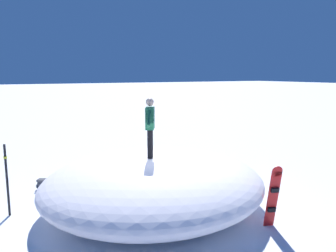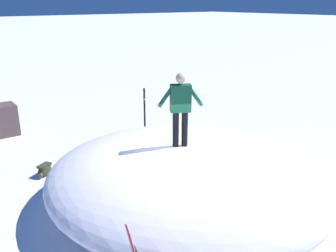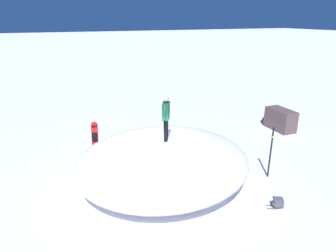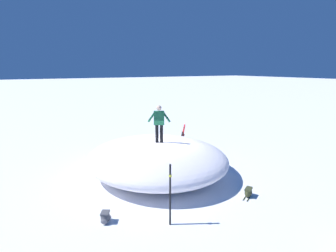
{
  "view_description": "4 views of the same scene",
  "coord_description": "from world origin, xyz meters",
  "px_view_note": "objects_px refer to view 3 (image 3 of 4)",
  "views": [
    {
      "loc": [
        4.12,
        7.76,
        3.8
      ],
      "look_at": [
        -0.29,
        -0.24,
        2.34
      ],
      "focal_mm": 35.21,
      "sensor_mm": 36.0,
      "label": 1
    },
    {
      "loc": [
        -5.49,
        4.63,
        4.57
      ],
      "look_at": [
        0.02,
        0.32,
        2.16
      ],
      "focal_mm": 38.81,
      "sensor_mm": 36.0,
      "label": 2
    },
    {
      "loc": [
        -3.62,
        -9.36,
        5.66
      ],
      "look_at": [
        0.23,
        -0.52,
        2.15
      ],
      "focal_mm": 32.16,
      "sensor_mm": 36.0,
      "label": 3
    },
    {
      "loc": [
        9.81,
        -5.12,
        4.69
      ],
      "look_at": [
        0.53,
        0.08,
        2.26
      ],
      "focal_mm": 27.03,
      "sensor_mm": 36.0,
      "label": 4
    }
  ],
  "objects_px": {
    "snowboard_primary_upright": "(95,141)",
    "trail_marker_pole": "(271,152)",
    "backpack_far": "(278,203)",
    "snowboarder_standing": "(166,115)",
    "backpack_near": "(217,140)"
  },
  "relations": [
    {
      "from": "snowboarder_standing",
      "to": "trail_marker_pole",
      "type": "bearing_deg",
      "value": -22.53
    },
    {
      "from": "snowboard_primary_upright",
      "to": "backpack_far",
      "type": "xyz_separation_m",
      "value": [
        4.55,
        -5.7,
        -0.67
      ]
    },
    {
      "from": "snowboard_primary_upright",
      "to": "backpack_near",
      "type": "xyz_separation_m",
      "value": [
        5.54,
        -0.57,
        -0.68
      ]
    },
    {
      "from": "backpack_far",
      "to": "backpack_near",
      "type": "bearing_deg",
      "value": 79.04
    },
    {
      "from": "snowboarder_standing",
      "to": "trail_marker_pole",
      "type": "distance_m",
      "value": 4.08
    },
    {
      "from": "snowboard_primary_upright",
      "to": "trail_marker_pole",
      "type": "height_order",
      "value": "trail_marker_pole"
    },
    {
      "from": "snowboarder_standing",
      "to": "snowboard_primary_upright",
      "type": "distance_m",
      "value": 3.65
    },
    {
      "from": "backpack_near",
      "to": "backpack_far",
      "type": "relative_size",
      "value": 1.22
    },
    {
      "from": "snowboard_primary_upright",
      "to": "trail_marker_pole",
      "type": "xyz_separation_m",
      "value": [
        5.63,
        -4.0,
        0.18
      ]
    },
    {
      "from": "snowboard_primary_upright",
      "to": "backpack_far",
      "type": "distance_m",
      "value": 7.32
    },
    {
      "from": "snowboarder_standing",
      "to": "backpack_far",
      "type": "xyz_separation_m",
      "value": [
        2.45,
        -3.17,
        -2.26
      ]
    },
    {
      "from": "backpack_near",
      "to": "backpack_far",
      "type": "bearing_deg",
      "value": -100.96
    },
    {
      "from": "trail_marker_pole",
      "to": "snowboard_primary_upright",
      "type": "bearing_deg",
      "value": 144.63
    },
    {
      "from": "snowboarder_standing",
      "to": "backpack_near",
      "type": "relative_size",
      "value": 2.43
    },
    {
      "from": "backpack_far",
      "to": "trail_marker_pole",
      "type": "xyz_separation_m",
      "value": [
        1.08,
        1.7,
        0.85
      ]
    }
  ]
}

